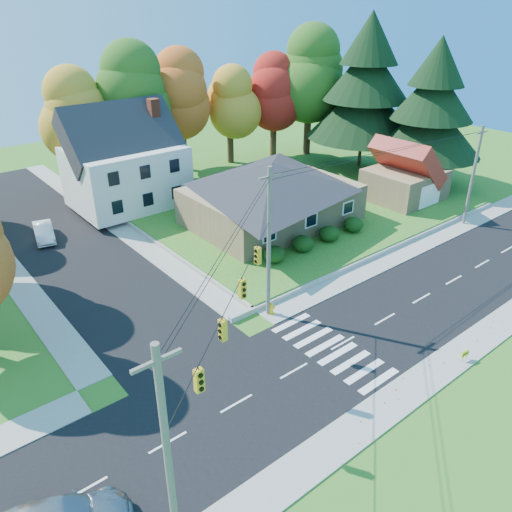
{
  "coord_description": "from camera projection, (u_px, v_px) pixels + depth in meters",
  "views": [
    {
      "loc": [
        -19.28,
        -15.52,
        18.4
      ],
      "look_at": [
        -0.24,
        8.0,
        2.77
      ],
      "focal_mm": 35.0,
      "sensor_mm": 36.0,
      "label": 1
    }
  ],
  "objects": [
    {
      "name": "tree_lot_3",
      "position": [
        229.0,
        102.0,
        58.15
      ],
      "size": [
        6.16,
        6.16,
        11.47
      ],
      "color": "#3F2A19",
      "rests_on": "lawn"
    },
    {
      "name": "hedge_row",
      "position": [
        316.0,
        238.0,
        40.37
      ],
      "size": [
        10.7,
        1.7,
        1.27
      ],
      "color": "#163A10",
      "rests_on": "lawn"
    },
    {
      "name": "garage",
      "position": [
        405.0,
        176.0,
        49.21
      ],
      "size": [
        7.3,
        6.3,
        4.6
      ],
      "color": "tan",
      "rests_on": "lawn"
    },
    {
      "name": "ranch_house",
      "position": [
        272.0,
        192.0,
        43.96
      ],
      "size": [
        14.6,
        10.6,
        5.4
      ],
      "color": "tan",
      "rests_on": "lawn"
    },
    {
      "name": "tree_lot_1",
      "position": [
        134.0,
        96.0,
        50.55
      ],
      "size": [
        7.84,
        7.84,
        14.6
      ],
      "color": "#3F2A19",
      "rests_on": "lawn"
    },
    {
      "name": "road_cross",
      "position": [
        57.0,
        236.0,
        43.41
      ],
      "size": [
        8.0,
        44.0,
        0.02
      ],
      "primitive_type": "cube",
      "color": "black",
      "rests_on": "ground"
    },
    {
      "name": "tree_lot_2",
      "position": [
        180.0,
        95.0,
        54.89
      ],
      "size": [
        7.28,
        7.28,
        13.56
      ],
      "color": "#3F2A19",
      "rests_on": "lawn"
    },
    {
      "name": "tree_lot_4",
      "position": [
        274.0,
        92.0,
        60.52
      ],
      "size": [
        6.72,
        6.72,
        12.51
      ],
      "color": "#3F2A19",
      "rests_on": "lawn"
    },
    {
      "name": "white_car",
      "position": [
        44.0,
        232.0,
        42.52
      ],
      "size": [
        2.36,
        4.45,
        1.4
      ],
      "primitive_type": "imported",
      "rotation": [
        0.0,
        0.0,
        -0.22
      ],
      "color": "silver",
      "rests_on": "road_cross"
    },
    {
      "name": "road_main",
      "position": [
        343.0,
        343.0,
        29.93
      ],
      "size": [
        90.0,
        8.0,
        0.02
      ],
      "primitive_type": "cube",
      "color": "black",
      "rests_on": "ground"
    },
    {
      "name": "colonial_house",
      "position": [
        126.0,
        163.0,
        47.19
      ],
      "size": [
        10.4,
        8.4,
        9.6
      ],
      "color": "silver",
      "rests_on": "lawn"
    },
    {
      "name": "conifer_east_a",
      "position": [
        366.0,
        89.0,
        55.91
      ],
      "size": [
        12.8,
        12.8,
        16.96
      ],
      "color": "#3F2A19",
      "rests_on": "lawn"
    },
    {
      "name": "tree_lot_0",
      "position": [
        74.0,
        115.0,
        48.48
      ],
      "size": [
        6.72,
        6.72,
        12.51
      ],
      "color": "#3F2A19",
      "rests_on": "lawn"
    },
    {
      "name": "sidewalk_north",
      "position": [
        287.0,
        307.0,
        33.37
      ],
      "size": [
        90.0,
        2.0,
        0.08
      ],
      "primitive_type": "cube",
      "color": "#9C9A90",
      "rests_on": "ground"
    },
    {
      "name": "tree_lot_5",
      "position": [
        310.0,
        74.0,
        60.47
      ],
      "size": [
        8.4,
        8.4,
        15.64
      ],
      "color": "#3F2A19",
      "rests_on": "lawn"
    },
    {
      "name": "fire_hydrant",
      "position": [
        271.0,
        309.0,
        32.5
      ],
      "size": [
        0.49,
        0.38,
        0.86
      ],
      "color": "yellow",
      "rests_on": "ground"
    },
    {
      "name": "sidewalk_south",
      "position": [
        413.0,
        388.0,
        26.46
      ],
      "size": [
        90.0,
        2.0,
        0.08
      ],
      "primitive_type": "cube",
      "color": "#9C9A90",
      "rests_on": "ground"
    },
    {
      "name": "conifer_east_b",
      "position": [
        432.0,
        109.0,
        51.45
      ],
      "size": [
        11.2,
        11.2,
        14.84
      ],
      "color": "#3F2A19",
      "rests_on": "lawn"
    },
    {
      "name": "traffic_infrastructure",
      "position": [
        330.0,
        260.0,
        28.42
      ],
      "size": [
        38.1,
        10.66,
        10.0
      ],
      "color": "#666059",
      "rests_on": "ground"
    },
    {
      "name": "yard_sign",
      "position": [
        465.0,
        354.0,
        28.22
      ],
      "size": [
        0.58,
        0.11,
        0.73
      ],
      "color": "black",
      "rests_on": "ground"
    },
    {
      "name": "ground",
      "position": [
        343.0,
        343.0,
        29.93
      ],
      "size": [
        120.0,
        120.0,
        0.0
      ],
      "primitive_type": "plane",
      "color": "#3D7923"
    },
    {
      "name": "lawn",
      "position": [
        276.0,
        196.0,
        51.59
      ],
      "size": [
        30.0,
        30.0,
        0.5
      ],
      "primitive_type": "cube",
      "color": "#3D7923",
      "rests_on": "ground"
    }
  ]
}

